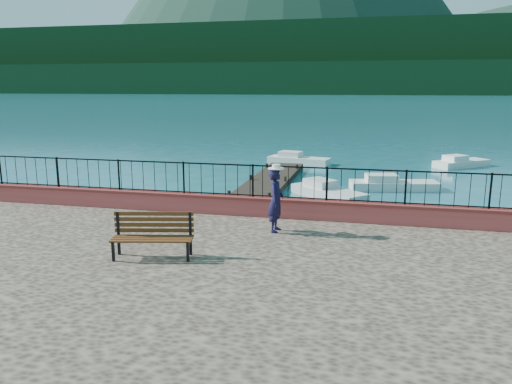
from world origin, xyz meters
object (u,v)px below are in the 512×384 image
at_px(person, 276,200).
at_px(boat_4, 299,158).
at_px(boat_1, 329,189).
at_px(boat_2, 394,182).
at_px(park_bench, 153,245).
at_px(boat_5, 462,161).

distance_m(person, boat_4, 19.87).
distance_m(boat_1, boat_4, 10.27).
distance_m(person, boat_2, 12.95).
xyz_separation_m(person, boat_1, (0.58, 9.80, -1.66)).
bearing_deg(boat_2, park_bench, -123.21).
relative_size(park_bench, person, 1.12).
bearing_deg(boat_5, boat_1, -163.75).
bearing_deg(boat_4, boat_1, -61.30).
height_order(boat_2, boat_5, same).
xyz_separation_m(boat_4, boat_5, (10.24, 1.03, 0.00)).
distance_m(boat_2, boat_5, 9.47).
bearing_deg(park_bench, boat_4, 77.34).
relative_size(park_bench, boat_4, 0.47).
distance_m(park_bench, boat_5, 25.60).
height_order(boat_1, boat_5, same).
height_order(person, boat_2, person).
relative_size(park_bench, boat_1, 0.50).
xyz_separation_m(park_bench, boat_1, (2.92, 12.49, -1.10)).
bearing_deg(person, boat_1, -2.81).
bearing_deg(person, boat_4, 7.08).
height_order(boat_1, boat_2, same).
distance_m(park_bench, person, 3.60).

